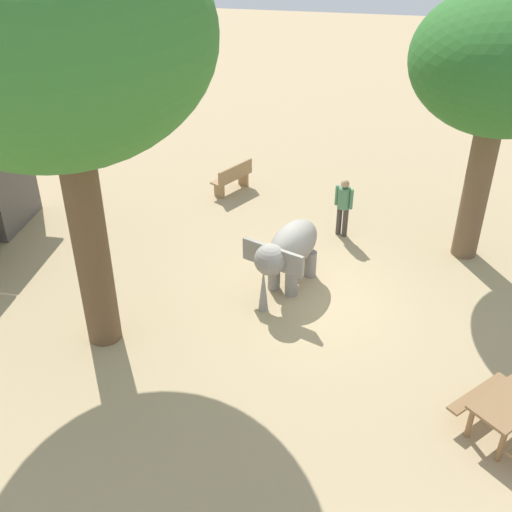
{
  "coord_description": "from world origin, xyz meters",
  "views": [
    {
      "loc": [
        -11.91,
        -0.94,
        8.76
      ],
      "look_at": [
        0.26,
        1.17,
        0.8
      ],
      "focal_mm": 44.72,
      "sensor_mm": 36.0,
      "label": 1
    }
  ],
  "objects_px": {
    "elephant": "(288,251)",
    "picnic_table_near": "(510,408)",
    "person_handler": "(344,203)",
    "shade_tree_main": "(57,42)",
    "shade_tree_secondary": "(502,64)",
    "wooden_bench": "(233,177)"
  },
  "relations": [
    {
      "from": "elephant",
      "to": "picnic_table_near",
      "type": "relative_size",
      "value": 1.06
    },
    {
      "from": "person_handler",
      "to": "shade_tree_main",
      "type": "height_order",
      "value": "shade_tree_main"
    },
    {
      "from": "person_handler",
      "to": "shade_tree_main",
      "type": "bearing_deg",
      "value": -19.59
    },
    {
      "from": "elephant",
      "to": "shade_tree_main",
      "type": "distance_m",
      "value": 6.7
    },
    {
      "from": "shade_tree_secondary",
      "to": "picnic_table_near",
      "type": "bearing_deg",
      "value": -178.9
    },
    {
      "from": "person_handler",
      "to": "wooden_bench",
      "type": "height_order",
      "value": "person_handler"
    },
    {
      "from": "elephant",
      "to": "shade_tree_secondary",
      "type": "distance_m",
      "value": 6.13
    },
    {
      "from": "shade_tree_main",
      "to": "shade_tree_secondary",
      "type": "bearing_deg",
      "value": -59.04
    },
    {
      "from": "elephant",
      "to": "person_handler",
      "type": "height_order",
      "value": "person_handler"
    },
    {
      "from": "elephant",
      "to": "wooden_bench",
      "type": "relative_size",
      "value": 1.59
    },
    {
      "from": "shade_tree_secondary",
      "to": "picnic_table_near",
      "type": "relative_size",
      "value": 3.06
    },
    {
      "from": "picnic_table_near",
      "to": "wooden_bench",
      "type": "bearing_deg",
      "value": -97.71
    },
    {
      "from": "picnic_table_near",
      "to": "person_handler",
      "type": "bearing_deg",
      "value": -108.96
    },
    {
      "from": "person_handler",
      "to": "picnic_table_near",
      "type": "distance_m",
      "value": 7.16
    },
    {
      "from": "elephant",
      "to": "shade_tree_secondary",
      "type": "height_order",
      "value": "shade_tree_secondary"
    },
    {
      "from": "shade_tree_main",
      "to": "wooden_bench",
      "type": "xyz_separation_m",
      "value": [
        7.08,
        -1.32,
        -5.64
      ]
    },
    {
      "from": "shade_tree_main",
      "to": "shade_tree_secondary",
      "type": "height_order",
      "value": "shade_tree_main"
    },
    {
      "from": "elephant",
      "to": "wooden_bench",
      "type": "bearing_deg",
      "value": -131.13
    },
    {
      "from": "shade_tree_main",
      "to": "picnic_table_near",
      "type": "height_order",
      "value": "shade_tree_main"
    },
    {
      "from": "person_handler",
      "to": "picnic_table_near",
      "type": "xyz_separation_m",
      "value": [
        -6.37,
        -3.25,
        -0.36
      ]
    },
    {
      "from": "person_handler",
      "to": "wooden_bench",
      "type": "bearing_deg",
      "value": -97.73
    },
    {
      "from": "shade_tree_secondary",
      "to": "wooden_bench",
      "type": "relative_size",
      "value": 4.6
    }
  ]
}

